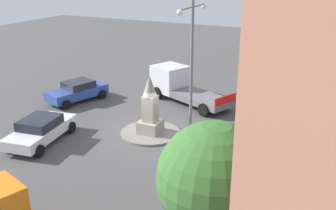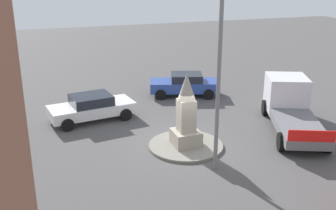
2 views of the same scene
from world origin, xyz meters
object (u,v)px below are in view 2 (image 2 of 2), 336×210
object	(u,v)px
car_blue_far_side	(184,84)
car_white_parked_right	(92,107)
streetlamp	(220,58)
truck_white_waiting	(290,104)
monument	(186,115)

from	to	relation	value
car_blue_far_side	car_white_parked_right	bearing A→B (deg)	21.38
streetlamp	car_blue_far_side	distance (m)	10.47
car_white_parked_right	truck_white_waiting	bearing A→B (deg)	157.87
streetlamp	truck_white_waiting	world-z (taller)	streetlamp
car_blue_far_side	truck_white_waiting	size ratio (longest dim) A/B	0.68
car_blue_far_side	car_white_parked_right	world-z (taller)	car_blue_far_side
monument	car_blue_far_side	distance (m)	7.75
monument	car_white_parked_right	world-z (taller)	monument
monument	car_white_parked_right	size ratio (longest dim) A/B	0.71
streetlamp	car_white_parked_right	world-z (taller)	streetlamp
car_blue_far_side	truck_white_waiting	bearing A→B (deg)	117.91
monument	truck_white_waiting	size ratio (longest dim) A/B	0.50
truck_white_waiting	car_blue_far_side	bearing A→B (deg)	-62.09
car_white_parked_right	car_blue_far_side	bearing A→B (deg)	-158.62
car_blue_far_side	car_white_parked_right	xyz separation A→B (m)	(6.20, 2.43, -0.01)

